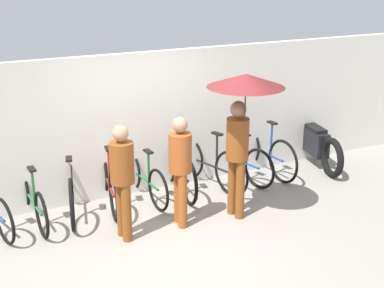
{
  "coord_description": "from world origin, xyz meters",
  "views": [
    {
      "loc": [
        -2.83,
        -5.77,
        3.52
      ],
      "look_at": [
        0.54,
        0.88,
        1.0
      ],
      "focal_mm": 50.0,
      "sensor_mm": 36.0,
      "label": 1
    }
  ],
  "objects_px": {
    "parked_bicycle_1": "(32,199)",
    "parked_bicycle_5": "(177,169)",
    "parked_bicycle_7": "(236,158)",
    "parked_bicycle_2": "(71,189)",
    "pedestrian_leading": "(122,174)",
    "parked_bicycle_3": "(108,182)",
    "parked_bicycle_8": "(264,152)",
    "motorcycle": "(314,143)",
    "parked_bicycle_4": "(144,177)",
    "pedestrian_trailing": "(243,105)",
    "pedestrian_center": "(180,164)",
    "parked_bicycle_6": "(209,164)"
  },
  "relations": [
    {
      "from": "parked_bicycle_1",
      "to": "pedestrian_trailing",
      "type": "height_order",
      "value": "pedestrian_trailing"
    },
    {
      "from": "parked_bicycle_7",
      "to": "pedestrian_trailing",
      "type": "relative_size",
      "value": 0.82
    },
    {
      "from": "parked_bicycle_3",
      "to": "motorcycle",
      "type": "height_order",
      "value": "parked_bicycle_3"
    },
    {
      "from": "parked_bicycle_1",
      "to": "motorcycle",
      "type": "height_order",
      "value": "parked_bicycle_1"
    },
    {
      "from": "pedestrian_leading",
      "to": "parked_bicycle_5",
      "type": "bearing_deg",
      "value": -143.45
    },
    {
      "from": "parked_bicycle_7",
      "to": "motorcycle",
      "type": "xyz_separation_m",
      "value": [
        1.66,
        -0.03,
        0.03
      ]
    },
    {
      "from": "parked_bicycle_3",
      "to": "pedestrian_leading",
      "type": "bearing_deg",
      "value": -177.45
    },
    {
      "from": "pedestrian_trailing",
      "to": "parked_bicycle_4",
      "type": "bearing_deg",
      "value": -59.72
    },
    {
      "from": "parked_bicycle_7",
      "to": "motorcycle",
      "type": "distance_m",
      "value": 1.66
    },
    {
      "from": "parked_bicycle_3",
      "to": "parked_bicycle_4",
      "type": "relative_size",
      "value": 1.08
    },
    {
      "from": "pedestrian_leading",
      "to": "pedestrian_trailing",
      "type": "height_order",
      "value": "pedestrian_trailing"
    },
    {
      "from": "parked_bicycle_6",
      "to": "pedestrian_center",
      "type": "height_order",
      "value": "pedestrian_center"
    },
    {
      "from": "parked_bicycle_6",
      "to": "parked_bicycle_7",
      "type": "height_order",
      "value": "parked_bicycle_7"
    },
    {
      "from": "parked_bicycle_7",
      "to": "pedestrian_leading",
      "type": "xyz_separation_m",
      "value": [
        -2.44,
        -1.14,
        0.56
      ]
    },
    {
      "from": "parked_bicycle_1",
      "to": "parked_bicycle_2",
      "type": "height_order",
      "value": "parked_bicycle_1"
    },
    {
      "from": "parked_bicycle_1",
      "to": "parked_bicycle_7",
      "type": "bearing_deg",
      "value": -90.99
    },
    {
      "from": "parked_bicycle_7",
      "to": "pedestrian_center",
      "type": "xyz_separation_m",
      "value": [
        -1.6,
        -1.13,
        0.56
      ]
    },
    {
      "from": "pedestrian_leading",
      "to": "parked_bicycle_2",
      "type": "bearing_deg",
      "value": -71.04
    },
    {
      "from": "pedestrian_trailing",
      "to": "motorcycle",
      "type": "bearing_deg",
      "value": -159.06
    },
    {
      "from": "parked_bicycle_8",
      "to": "pedestrian_trailing",
      "type": "xyz_separation_m",
      "value": [
        -1.32,
        -1.33,
        1.3
      ]
    },
    {
      "from": "parked_bicycle_2",
      "to": "pedestrian_leading",
      "type": "relative_size",
      "value": 1.11
    },
    {
      "from": "parked_bicycle_4",
      "to": "parked_bicycle_7",
      "type": "relative_size",
      "value": 0.93
    },
    {
      "from": "parked_bicycle_2",
      "to": "parked_bicycle_4",
      "type": "xyz_separation_m",
      "value": [
        1.15,
        0.0,
        -0.04
      ]
    },
    {
      "from": "parked_bicycle_1",
      "to": "parked_bicycle_5",
      "type": "relative_size",
      "value": 1.01
    },
    {
      "from": "parked_bicycle_7",
      "to": "pedestrian_trailing",
      "type": "height_order",
      "value": "pedestrian_trailing"
    },
    {
      "from": "pedestrian_leading",
      "to": "pedestrian_trailing",
      "type": "xyz_separation_m",
      "value": [
        1.7,
        -0.19,
        0.77
      ]
    },
    {
      "from": "pedestrian_leading",
      "to": "parked_bicycle_1",
      "type": "bearing_deg",
      "value": -49.72
    },
    {
      "from": "parked_bicycle_2",
      "to": "parked_bicycle_5",
      "type": "distance_m",
      "value": 1.72
    },
    {
      "from": "parked_bicycle_5",
      "to": "parked_bicycle_6",
      "type": "distance_m",
      "value": 0.57
    },
    {
      "from": "pedestrian_center",
      "to": "pedestrian_trailing",
      "type": "xyz_separation_m",
      "value": [
        0.85,
        -0.2,
        0.78
      ]
    },
    {
      "from": "pedestrian_leading",
      "to": "pedestrian_trailing",
      "type": "relative_size",
      "value": 0.74
    },
    {
      "from": "pedestrian_trailing",
      "to": "motorcycle",
      "type": "xyz_separation_m",
      "value": [
        2.4,
        1.3,
        -1.3
      ]
    },
    {
      "from": "parked_bicycle_3",
      "to": "parked_bicycle_8",
      "type": "distance_m",
      "value": 2.87
    },
    {
      "from": "parked_bicycle_5",
      "to": "pedestrian_trailing",
      "type": "distance_m",
      "value": 1.85
    },
    {
      "from": "parked_bicycle_6",
      "to": "motorcycle",
      "type": "bearing_deg",
      "value": -102.91
    },
    {
      "from": "pedestrian_center",
      "to": "parked_bicycle_2",
      "type": "bearing_deg",
      "value": -33.08
    },
    {
      "from": "parked_bicycle_8",
      "to": "parked_bicycle_2",
      "type": "bearing_deg",
      "value": 87.91
    },
    {
      "from": "parked_bicycle_2",
      "to": "parked_bicycle_4",
      "type": "distance_m",
      "value": 1.15
    },
    {
      "from": "parked_bicycle_4",
      "to": "parked_bicycle_6",
      "type": "height_order",
      "value": "parked_bicycle_4"
    },
    {
      "from": "parked_bicycle_2",
      "to": "parked_bicycle_8",
      "type": "relative_size",
      "value": 0.99
    },
    {
      "from": "parked_bicycle_5",
      "to": "parked_bicycle_8",
      "type": "relative_size",
      "value": 0.98
    },
    {
      "from": "parked_bicycle_8",
      "to": "motorcycle",
      "type": "xyz_separation_m",
      "value": [
        1.08,
        -0.03,
        0.0
      ]
    },
    {
      "from": "pedestrian_leading",
      "to": "pedestrian_trailing",
      "type": "distance_m",
      "value": 1.87
    },
    {
      "from": "parked_bicycle_4",
      "to": "parked_bicycle_8",
      "type": "height_order",
      "value": "parked_bicycle_4"
    },
    {
      "from": "parked_bicycle_2",
      "to": "motorcycle",
      "type": "height_order",
      "value": "parked_bicycle_2"
    },
    {
      "from": "pedestrian_leading",
      "to": "motorcycle",
      "type": "relative_size",
      "value": 0.78
    },
    {
      "from": "parked_bicycle_8",
      "to": "pedestrian_leading",
      "type": "distance_m",
      "value": 3.27
    },
    {
      "from": "parked_bicycle_4",
      "to": "pedestrian_leading",
      "type": "height_order",
      "value": "pedestrian_leading"
    },
    {
      "from": "parked_bicycle_4",
      "to": "motorcycle",
      "type": "bearing_deg",
      "value": -92.4
    },
    {
      "from": "parked_bicycle_4",
      "to": "pedestrian_trailing",
      "type": "distance_m",
      "value": 2.09
    }
  ]
}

